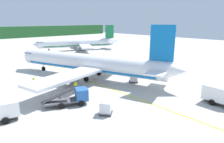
# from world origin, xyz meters

# --- Properties ---
(ground) EXTENTS (240.00, 320.00, 0.20)m
(ground) POSITION_xyz_m (0.00, 48.00, -0.10)
(ground) COLOR #B7B5AD
(airliner_foreground) EXTENTS (33.76, 40.26, 11.90)m
(airliner_foreground) POSITION_xyz_m (4.53, 23.65, 3.39)
(airliner_foreground) COLOR white
(airliner_foreground) RESTS_ON ground
(airliner_mid_apron) EXTENTS (35.63, 29.95, 10.65)m
(airliner_mid_apron) POSITION_xyz_m (26.73, 61.86, 3.04)
(airliner_mid_apron) COLOR silver
(airliner_mid_apron) RESTS_ON ground
(service_truck_fuel) EXTENTS (2.58, 5.49, 2.86)m
(service_truck_fuel) POSITION_xyz_m (10.73, -1.86, 1.57)
(service_truck_fuel) COLOR silver
(service_truck_fuel) RESTS_ON ground
(service_truck_baggage) EXTENTS (6.97, 4.60, 2.72)m
(service_truck_baggage) POSITION_xyz_m (-5.72, 13.56, 1.17)
(service_truck_baggage) COLOR #2659A5
(service_truck_baggage) RESTS_ON ground
(cargo_container_near) EXTENTS (2.38, 2.38, 2.02)m
(cargo_container_near) POSITION_xyz_m (9.43, 14.70, 0.96)
(cargo_container_near) COLOR #333338
(cargo_container_near) RESTS_ON ground
(cargo_container_mid) EXTENTS (2.37, 2.37, 1.92)m
(cargo_container_mid) POSITION_xyz_m (-4.30, 7.73, 0.91)
(cargo_container_mid) COLOR #333338
(cargo_container_mid) RESTS_ON ground
(crew_marshaller) EXTENTS (0.43, 0.56, 1.72)m
(crew_marshaller) POSITION_xyz_m (-6.88, 26.61, 1.02)
(crew_marshaller) COLOR #191E33
(crew_marshaller) RESTS_ON ground
(crew_loader_left) EXTENTS (0.60, 0.36, 1.75)m
(crew_loader_left) POSITION_xyz_m (-2.20, 18.76, 1.04)
(crew_loader_left) COLOR #191E33
(crew_loader_left) RESTS_ON ground
(apron_guide_line) EXTENTS (0.30, 60.00, 0.01)m
(apron_guide_line) POSITION_xyz_m (3.18, 19.19, 0.01)
(apron_guide_line) COLOR yellow
(apron_guide_line) RESTS_ON ground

